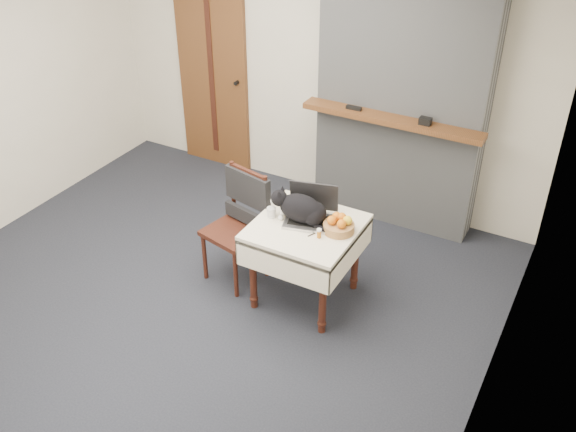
# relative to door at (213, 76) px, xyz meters

# --- Properties ---
(ground) EXTENTS (4.50, 4.50, 0.00)m
(ground) POSITION_rel_door_xyz_m (1.20, -1.97, -1.00)
(ground) COLOR black
(ground) RESTS_ON ground
(room_shell) EXTENTS (4.52, 4.01, 2.61)m
(room_shell) POSITION_rel_door_xyz_m (1.20, -1.51, 0.76)
(room_shell) COLOR beige
(room_shell) RESTS_ON ground
(door) EXTENTS (0.82, 0.10, 2.00)m
(door) POSITION_rel_door_xyz_m (0.00, 0.00, 0.00)
(door) COLOR brown
(door) RESTS_ON ground
(chimney) EXTENTS (1.62, 0.48, 2.60)m
(chimney) POSITION_rel_door_xyz_m (2.10, -0.13, 0.30)
(chimney) COLOR gray
(chimney) RESTS_ON ground
(side_table) EXTENTS (0.78, 0.78, 0.70)m
(side_table) POSITION_rel_door_xyz_m (1.94, -1.63, -0.41)
(side_table) COLOR #3C1A10
(side_table) RESTS_ON ground
(laptop) EXTENTS (0.45, 0.41, 0.28)m
(laptop) POSITION_rel_door_xyz_m (1.93, -1.53, -0.23)
(laptop) COLOR #B7B7BC
(laptop) RESTS_ON side_table
(cat) EXTENTS (0.54, 0.25, 0.26)m
(cat) POSITION_rel_door_xyz_m (1.88, -1.60, -0.19)
(cat) COLOR black
(cat) RESTS_ON side_table
(cream_jar) EXTENTS (0.07, 0.07, 0.08)m
(cream_jar) POSITION_rel_door_xyz_m (1.65, -1.65, -0.26)
(cream_jar) COLOR silver
(cream_jar) RESTS_ON side_table
(pill_bottle) EXTENTS (0.04, 0.04, 0.07)m
(pill_bottle) POSITION_rel_door_xyz_m (2.10, -1.73, -0.26)
(pill_bottle) COLOR #A35C14
(pill_bottle) RESTS_ON side_table
(fruit_basket) EXTENTS (0.23, 0.23, 0.13)m
(fruit_basket) POSITION_rel_door_xyz_m (2.19, -1.58, -0.25)
(fruit_basket) COLOR #AB8045
(fruit_basket) RESTS_ON side_table
(desk_clutter) EXTENTS (0.10, 0.11, 0.01)m
(desk_clutter) POSITION_rel_door_xyz_m (2.08, -1.61, -0.30)
(desk_clutter) COLOR black
(desk_clutter) RESTS_ON side_table
(chair) EXTENTS (0.52, 0.51, 0.96)m
(chair) POSITION_rel_door_xyz_m (1.33, -1.57, -0.38)
(chair) COLOR #3C1A10
(chair) RESTS_ON ground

